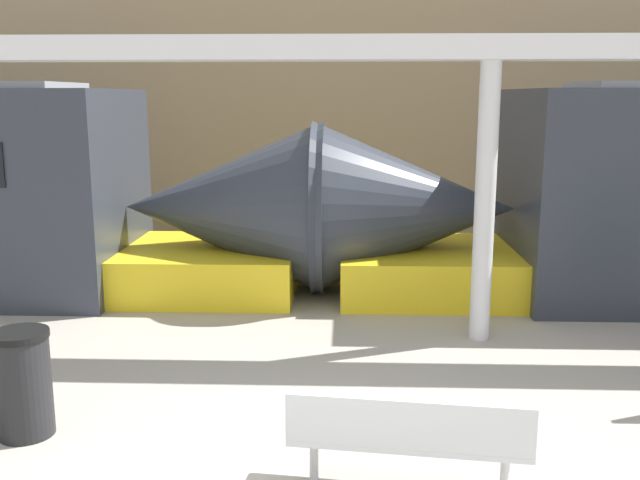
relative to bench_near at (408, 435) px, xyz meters
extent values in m
cube|color=#9E8460|center=(-0.68, 10.30, 2.01)|extent=(56.00, 0.20, 5.00)
cone|color=#2D333D|center=(0.54, 5.80, 0.83)|extent=(3.07, 2.63, 2.63)
cube|color=yellow|center=(0.84, 5.80, -0.14)|extent=(2.76, 2.46, 0.70)
cone|color=#2D333D|center=(-2.34, 5.80, 0.83)|extent=(3.07, 2.63, 2.63)
cube|color=yellow|center=(-2.64, 5.80, -0.14)|extent=(2.76, 2.46, 0.70)
cube|color=silver|center=(0.01, 0.08, -0.07)|extent=(1.87, 0.65, 0.04)
cube|color=silver|center=(-0.01, -0.12, 0.14)|extent=(1.83, 0.25, 0.38)
cylinder|color=silver|center=(-0.72, 0.17, -0.29)|extent=(0.07, 0.07, 0.39)
cylinder|color=silver|center=(0.74, 0.00, -0.29)|extent=(0.07, 0.07, 0.39)
cylinder|color=black|center=(-3.34, 0.87, -0.03)|extent=(0.49, 0.49, 0.91)
cylinder|color=black|center=(-3.34, 0.87, 0.46)|extent=(0.51, 0.51, 0.06)
cylinder|color=silver|center=(1.21, 3.64, 1.22)|extent=(0.25, 0.25, 3.41)
cube|color=silver|center=(1.21, 3.64, 3.06)|extent=(28.00, 0.60, 0.28)
camera|label=1|loc=(-0.49, -4.99, 2.51)|focal=40.00mm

